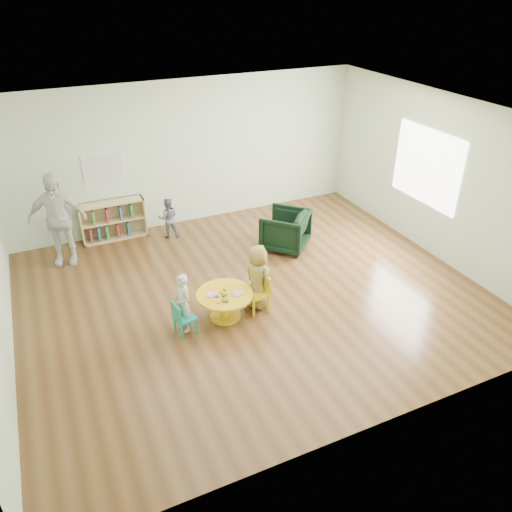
# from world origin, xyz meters

# --- Properties ---
(room) EXTENTS (7.10, 7.00, 2.80)m
(room) POSITION_xyz_m (0.01, 0.00, 1.89)
(room) COLOR #58361B
(room) RESTS_ON ground
(activity_table) EXTENTS (0.83, 0.83, 0.46)m
(activity_table) POSITION_xyz_m (-0.61, -0.39, 0.29)
(activity_table) COLOR yellow
(activity_table) RESTS_ON ground
(kid_chair_left) EXTENTS (0.32, 0.32, 0.52)m
(kid_chair_left) POSITION_xyz_m (-1.29, -0.51, 0.28)
(kid_chair_left) COLOR #198E7C
(kid_chair_left) RESTS_ON ground
(kid_chair_right) EXTENTS (0.34, 0.34, 0.59)m
(kid_chair_right) POSITION_xyz_m (-0.06, -0.42, 0.32)
(kid_chair_right) COLOR yellow
(kid_chair_right) RESTS_ON ground
(bookshelf) EXTENTS (1.20, 0.30, 0.75)m
(bookshelf) POSITION_xyz_m (-1.61, 2.86, 0.37)
(bookshelf) COLOR tan
(bookshelf) RESTS_ON ground
(alphabet_poster) EXTENTS (0.74, 0.01, 0.54)m
(alphabet_poster) POSITION_xyz_m (-1.60, 2.98, 1.35)
(alphabet_poster) COLOR white
(alphabet_poster) RESTS_ON ground
(armchair) EXTENTS (1.10, 1.10, 0.72)m
(armchair) POSITION_xyz_m (1.18, 1.13, 0.36)
(armchair) COLOR black
(armchair) RESTS_ON ground
(child_left) EXTENTS (0.29, 0.37, 0.89)m
(child_left) POSITION_xyz_m (-1.24, -0.42, 0.45)
(child_left) COLOR silver
(child_left) RESTS_ON ground
(child_right) EXTENTS (0.47, 0.58, 1.03)m
(child_right) POSITION_xyz_m (-0.05, -0.33, 0.52)
(child_right) COLOR yellow
(child_right) RESTS_ON ground
(toddler) EXTENTS (0.44, 0.37, 0.79)m
(toddler) POSITION_xyz_m (-0.64, 2.45, 0.40)
(toddler) COLOR #162039
(toddler) RESTS_ON ground
(adult_caretaker) EXTENTS (1.04, 0.64, 1.65)m
(adult_caretaker) POSITION_xyz_m (-2.57, 2.29, 0.82)
(adult_caretaker) COLOR silver
(adult_caretaker) RESTS_ON ground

